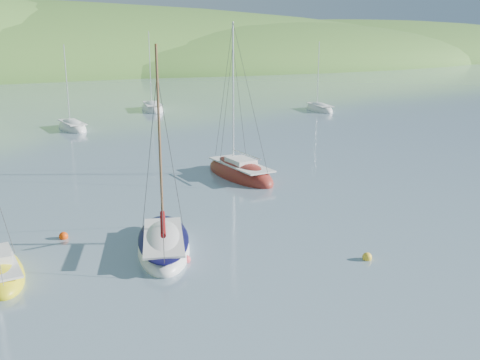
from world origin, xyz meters
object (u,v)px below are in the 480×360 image
daysailer_white (164,245)px  sloop_red (240,173)px  distant_sloop_d (319,109)px  distant_sloop_a (72,128)px  distant_sloop_b (153,109)px

daysailer_white → sloop_red: sloop_red is taller
distant_sloop_d → distant_sloop_a: bearing=-166.7°
sloop_red → distant_sloop_b: bearing=78.3°
daysailer_white → distant_sloop_d: daysailer_white is taller
daysailer_white → sloop_red: 14.84m
sloop_red → distant_sloop_a: 28.84m
daysailer_white → distant_sloop_b: distant_sloop_b is taller
sloop_red → distant_sloop_b: 40.47m
daysailer_white → distant_sloop_b: bearing=90.9°
distant_sloop_a → distant_sloop_b: (14.05, 11.34, 0.02)m
distant_sloop_a → distant_sloop_b: 18.05m
sloop_red → distant_sloop_d: bearing=43.5°
distant_sloop_b → distant_sloop_d: bearing=-16.7°
sloop_red → distant_sloop_d: sloop_red is taller
daysailer_white → distant_sloop_a: size_ratio=1.03×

